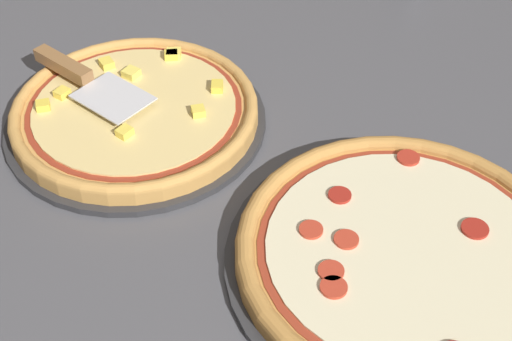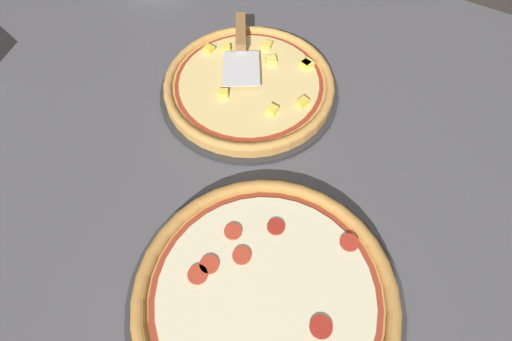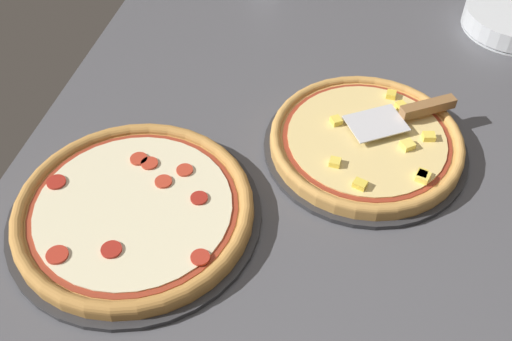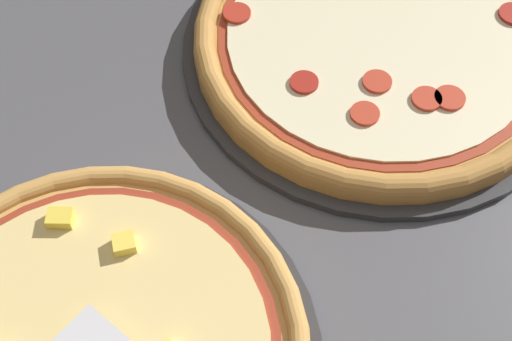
% 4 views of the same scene
% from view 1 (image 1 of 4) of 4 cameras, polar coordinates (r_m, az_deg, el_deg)
% --- Properties ---
extents(ground_plane, '(1.52, 1.20, 0.04)m').
position_cam_1_polar(ground_plane, '(1.06, -7.34, 2.26)').
color(ground_plane, '#4C4C51').
extents(pizza_pan_front, '(0.38, 0.38, 0.01)m').
position_cam_1_polar(pizza_pan_front, '(1.06, -9.54, 3.90)').
color(pizza_pan_front, '#2D2D30').
rests_on(pizza_pan_front, ground_plane).
extents(pizza_front, '(0.36, 0.36, 0.03)m').
position_cam_1_polar(pizza_front, '(1.05, -9.66, 4.78)').
color(pizza_front, '#C68E47').
rests_on(pizza_front, pizza_pan_front).
extents(pizza_pan_back, '(0.43, 0.43, 0.01)m').
position_cam_1_polar(pizza_pan_back, '(0.88, 11.65, -7.13)').
color(pizza_pan_back, '#2D2D30').
rests_on(pizza_pan_back, ground_plane).
extents(pizza_back, '(0.40, 0.40, 0.03)m').
position_cam_1_polar(pizza_back, '(0.86, 11.82, -6.35)').
color(pizza_back, '#B77F3D').
rests_on(pizza_back, pizza_pan_back).
extents(serving_spatula, '(0.16, 0.21, 0.02)m').
position_cam_1_polar(serving_spatula, '(1.10, -14.13, 7.50)').
color(serving_spatula, silver).
rests_on(serving_spatula, pizza_front).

